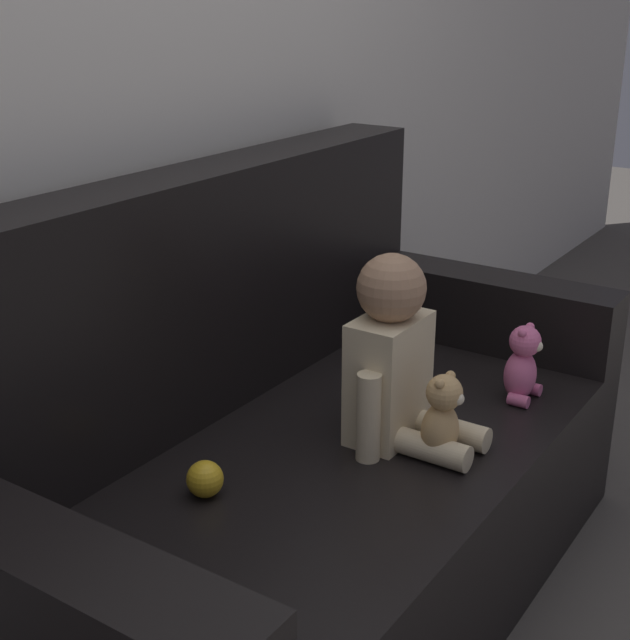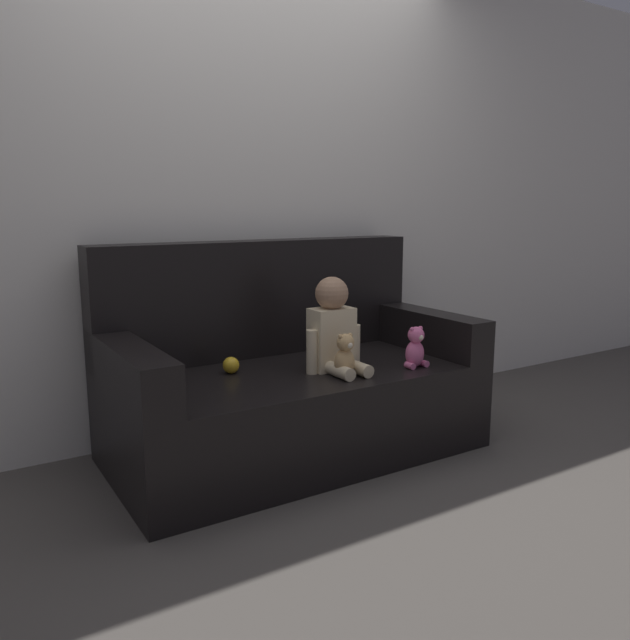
% 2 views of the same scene
% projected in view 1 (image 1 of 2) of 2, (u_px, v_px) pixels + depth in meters
% --- Properties ---
extents(ground_plane, '(12.00, 12.00, 0.00)m').
position_uv_depth(ground_plane, '(315.00, 600.00, 2.17)').
color(ground_plane, '#4C4742').
extents(wall_back, '(8.00, 0.05, 2.60)m').
position_uv_depth(wall_back, '(120.00, 36.00, 1.99)').
color(wall_back, silver).
rests_on(wall_back, ground_plane).
extents(couch, '(1.73, 0.89, 1.01)m').
position_uv_depth(couch, '(290.00, 470.00, 2.09)').
color(couch, black).
rests_on(couch, ground_plane).
extents(person_baby, '(0.29, 0.30, 0.44)m').
position_uv_depth(person_baby, '(395.00, 361.00, 1.99)').
color(person_baby, beige).
rests_on(person_baby, couch).
extents(teddy_bear_brown, '(0.10, 0.09, 0.20)m').
position_uv_depth(teddy_bear_brown, '(442.00, 417.00, 1.94)').
color(teddy_bear_brown, tan).
rests_on(teddy_bear_brown, couch).
extents(plush_toy_side, '(0.12, 0.09, 0.20)m').
position_uv_depth(plush_toy_side, '(522.00, 365.00, 2.22)').
color(plush_toy_side, '#DB6699').
rests_on(plush_toy_side, couch).
extents(toy_ball, '(0.08, 0.08, 0.08)m').
position_uv_depth(toy_ball, '(205.00, 479.00, 1.81)').
color(toy_ball, gold).
rests_on(toy_ball, couch).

